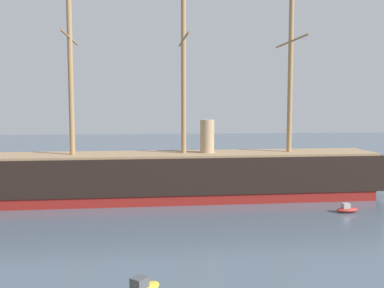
# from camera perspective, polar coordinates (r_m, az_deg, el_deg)

# --- Properties ---
(tall_ship) EXTENTS (75.82, 16.08, 36.47)m
(tall_ship) POSITION_cam_1_polar(r_m,az_deg,el_deg) (70.05, -1.09, -4.07)
(tall_ship) COLOR maroon
(tall_ship) RESTS_ON ground
(motorboat_alongside_stern) EXTENTS (3.29, 1.57, 1.34)m
(motorboat_alongside_stern) POSITION_cam_1_polar(r_m,az_deg,el_deg) (66.13, 19.62, -8.05)
(motorboat_alongside_stern) COLOR #B22D28
(motorboat_alongside_stern) RESTS_ON ground
(motorboat_far_left) EXTENTS (2.76, 4.11, 1.60)m
(motorboat_far_left) POSITION_cam_1_polar(r_m,az_deg,el_deg) (81.69, -21.72, -5.53)
(motorboat_far_left) COLOR silver
(motorboat_far_left) RESTS_ON ground
(sailboat_far_right) EXTENTS (4.64, 4.38, 6.40)m
(sailboat_far_right) POSITION_cam_1_polar(r_m,az_deg,el_deg) (82.02, 21.84, -5.51)
(sailboat_far_right) COLOR gray
(sailboat_far_right) RESTS_ON ground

